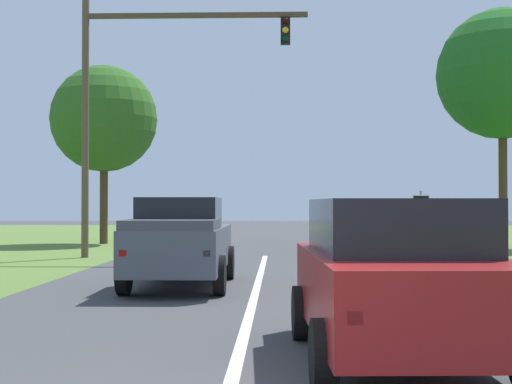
# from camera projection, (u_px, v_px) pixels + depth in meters

# --- Properties ---
(ground_plane) EXTENTS (120.00, 120.00, 0.00)m
(ground_plane) POSITION_uv_depth(u_px,v_px,m) (257.00, 285.00, 16.57)
(ground_plane) COLOR #424244
(red_suv_near) EXTENTS (2.40, 4.61, 1.88)m
(red_suv_near) POSITION_uv_depth(u_px,v_px,m) (396.00, 275.00, 8.65)
(red_suv_near) COLOR maroon
(red_suv_near) RESTS_ON ground_plane
(pickup_truck_lead) EXTENTS (2.18, 5.14, 1.96)m
(pickup_truck_lead) POSITION_uv_depth(u_px,v_px,m) (181.00, 241.00, 16.21)
(pickup_truck_lead) COLOR #4C515B
(pickup_truck_lead) RESTS_ON ground_plane
(traffic_light) EXTENTS (7.62, 0.40, 8.76)m
(traffic_light) POSITION_uv_depth(u_px,v_px,m) (139.00, 88.00, 24.98)
(traffic_light) COLOR brown
(traffic_light) RESTS_ON ground_plane
(keep_moving_sign) EXTENTS (0.60, 0.09, 2.26)m
(keep_moving_sign) POSITION_uv_depth(u_px,v_px,m) (421.00, 214.00, 25.43)
(keep_moving_sign) COLOR gray
(keep_moving_sign) RESTS_ON ground_plane
(oak_tree_right) EXTENTS (5.50, 5.50, 10.04)m
(oak_tree_right) POSITION_uv_depth(u_px,v_px,m) (502.00, 74.00, 31.28)
(oak_tree_right) COLOR #4C351E
(oak_tree_right) RESTS_ON ground_plane
(crossing_suv_far) EXTENTS (4.82, 2.19, 1.84)m
(crossing_suv_far) POSITION_uv_depth(u_px,v_px,m) (382.00, 227.00, 27.22)
(crossing_suv_far) COLOR black
(crossing_suv_far) RESTS_ON ground_plane
(extra_tree_1) EXTENTS (4.82, 4.82, 8.08)m
(extra_tree_1) POSITION_uv_depth(u_px,v_px,m) (104.00, 119.00, 33.60)
(extra_tree_1) COLOR #4C351E
(extra_tree_1) RESTS_ON ground_plane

